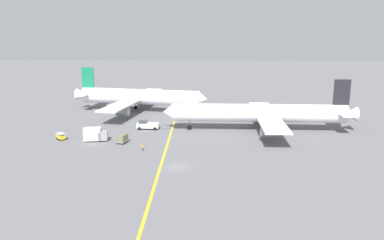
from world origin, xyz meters
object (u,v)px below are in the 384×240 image
object	(u,v)px
gse_baggage_cart_near_cluster	(61,136)
gse_catering_truck_tall	(95,134)
airliner_at_gate_left	(139,97)
gse_container_dolly_flat	(122,138)
pushback_tug	(147,125)
ground_crew_ramp_agent_by_cones	(142,147)
airliner_being_pushed	(260,113)

from	to	relation	value
gse_baggage_cart_near_cluster	gse_catering_truck_tall	size ratio (longest dim) A/B	0.49
airliner_at_gate_left	gse_baggage_cart_near_cluster	world-z (taller)	airliner_at_gate_left
gse_catering_truck_tall	gse_container_dolly_flat	bearing A→B (deg)	-10.80
airliner_at_gate_left	gse_container_dolly_flat	size ratio (longest dim) A/B	12.89
gse_container_dolly_flat	gse_baggage_cart_near_cluster	bearing A→B (deg)	172.10
pushback_tug	ground_crew_ramp_agent_by_cones	size ratio (longest dim) A/B	5.42
pushback_tug	airliner_at_gate_left	bearing A→B (deg)	105.12
airliner_at_gate_left	pushback_tug	world-z (taller)	airliner_at_gate_left
airliner_at_gate_left	airliner_being_pushed	world-z (taller)	airliner_at_gate_left
airliner_being_pushed	gse_baggage_cart_near_cluster	size ratio (longest dim) A/B	17.69
pushback_tug	gse_baggage_cart_near_cluster	xyz separation A→B (m)	(-20.59, -11.83, -0.38)
airliner_at_gate_left	ground_crew_ramp_agent_by_cones	world-z (taller)	airliner_at_gate_left
pushback_tug	gse_catering_truck_tall	world-z (taller)	gse_catering_truck_tall
airliner_being_pushed	gse_container_dolly_flat	xyz separation A→B (m)	(-36.05, -13.70, -3.77)
gse_container_dolly_flat	gse_catering_truck_tall	distance (m)	7.32
gse_catering_truck_tall	ground_crew_ramp_agent_by_cones	xyz separation A→B (m)	(13.26, -7.81, -0.85)
airliner_being_pushed	ground_crew_ramp_agent_by_cones	xyz separation A→B (m)	(-29.95, -20.14, -4.03)
airliner_at_gate_left	gse_container_dolly_flat	bearing A→B (deg)	-86.31
airliner_being_pushed	airliner_at_gate_left	bearing A→B (deg)	147.14
airliner_at_gate_left	gse_container_dolly_flat	distance (m)	38.87
ground_crew_ramp_agent_by_cones	gse_baggage_cart_near_cluster	bearing A→B (deg)	158.85
airliner_being_pushed	pushback_tug	bearing A→B (deg)	179.24
gse_baggage_cart_near_cluster	gse_catering_truck_tall	world-z (taller)	gse_catering_truck_tall
gse_container_dolly_flat	gse_catering_truck_tall	bearing A→B (deg)	169.20
airliner_at_gate_left	airliner_being_pushed	xyz separation A→B (m)	(38.54, -24.89, -0.19)
airliner_being_pushed	ground_crew_ramp_agent_by_cones	size ratio (longest dim) A/B	30.93
airliner_being_pushed	gse_container_dolly_flat	world-z (taller)	airliner_being_pushed
airliner_being_pushed	pushback_tug	world-z (taller)	airliner_being_pushed
gse_baggage_cart_near_cluster	ground_crew_ramp_agent_by_cones	bearing A→B (deg)	-21.15
airliner_at_gate_left	ground_crew_ramp_agent_by_cones	size ratio (longest dim) A/B	27.38
airliner_at_gate_left	gse_catering_truck_tall	world-z (taller)	airliner_at_gate_left
pushback_tug	gse_catering_truck_tall	xyz separation A→B (m)	(-11.29, -12.75, 0.51)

